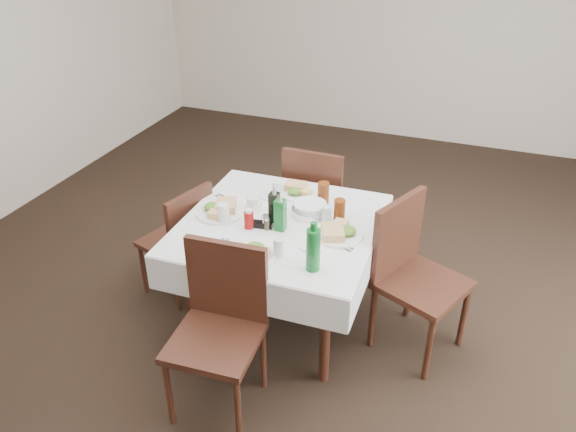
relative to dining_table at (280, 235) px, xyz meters
The scene contains 33 objects.
ground_plane 0.70m from the dining_table, 16.50° to the left, with size 7.00×7.00×0.00m, color black.
room_shell 1.06m from the dining_table, 16.50° to the left, with size 6.04×7.04×2.80m.
dining_table is the anchor object (origin of this frame).
chair_north 0.80m from the dining_table, 91.18° to the left, with size 0.45×0.45×0.95m.
chair_south 0.72m from the dining_table, 95.35° to the right, with size 0.48×0.48×0.96m.
chair_east 0.82m from the dining_table, ahead, with size 0.61×0.61×0.98m.
chair_west 0.75m from the dining_table, behind, with size 0.49×0.49×0.85m.
meal_north 0.41m from the dining_table, 93.80° to the left, with size 0.26×0.26×0.06m.
meal_south 0.42m from the dining_table, 90.87° to the right, with size 0.29×0.29×0.06m.
meal_east 0.39m from the dining_table, ahead, with size 0.30×0.30×0.07m.
meal_west 0.41m from the dining_table, behind, with size 0.30×0.30×0.07m.
side_plate_a 0.36m from the dining_table, 122.03° to the left, with size 0.15×0.15×0.01m.
side_plate_b 0.33m from the dining_table, 33.94° to the right, with size 0.15×0.15×0.01m.
water_n 0.36m from the dining_table, 114.99° to the left, with size 0.06×0.06×0.11m.
water_s 0.39m from the dining_table, 69.47° to the right, with size 0.06×0.06×0.11m.
water_e 0.32m from the dining_table, 20.15° to the left, with size 0.06×0.06×0.11m.
water_w 0.37m from the dining_table, 159.09° to the right, with size 0.07×0.07×0.13m.
iced_tea_a 0.40m from the dining_table, 60.11° to the left, with size 0.07×0.07×0.15m.
iced_tea_b 0.40m from the dining_table, 23.98° to the left, with size 0.07×0.07×0.14m.
bread_basket 0.25m from the dining_table, 49.49° to the left, with size 0.23×0.23×0.08m.
oil_cruet_dark 0.20m from the dining_table, 169.43° to the left, with size 0.06×0.06×0.24m.
oil_cruet_green 0.21m from the dining_table, 66.10° to the right, with size 0.06×0.06×0.25m.
ketchup_bottle 0.24m from the dining_table, 141.80° to the right, with size 0.06×0.06×0.13m.
salt_shaker 0.17m from the dining_table, 126.33° to the right, with size 0.04×0.04×0.09m.
pepper_shaker 0.17m from the dining_table, 114.34° to the right, with size 0.03×0.03×0.08m.
coffee_mug 0.27m from the dining_table, 157.26° to the left, with size 0.12×0.11×0.08m.
sunglasses 0.17m from the dining_table, 137.16° to the right, with size 0.16×0.07×0.03m.
green_bottle 0.56m from the dining_table, 48.80° to the right, with size 0.08×0.08×0.29m.
sugar_caddy 0.36m from the dining_table, 14.48° to the right, with size 0.11×0.08×0.05m.
cutlery_n 0.45m from the dining_table, 75.80° to the left, with size 0.05×0.17×0.01m.
cutlery_s 0.44m from the dining_table, 118.87° to the right, with size 0.08×0.19×0.01m.
cutlery_e 0.43m from the dining_table, 16.56° to the right, with size 0.20×0.11×0.01m.
cutlery_w 0.49m from the dining_table, 160.76° to the left, with size 0.16×0.08×0.01m.
Camera 1 is at (0.88, -2.79, 2.53)m, focal length 35.00 mm.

